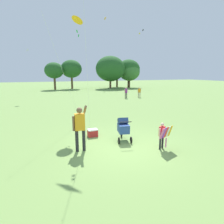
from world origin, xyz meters
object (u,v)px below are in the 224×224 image
object	(u,v)px
child_with_butterfly_kite	(163,134)
person_red_shirt	(139,91)
kite_orange_delta	(77,21)
person_couple_left	(126,92)
cooler_box	(93,133)
stroller	(123,127)
person_adult_flyer	(80,125)

from	to	relation	value
child_with_butterfly_kite	person_red_shirt	bearing A→B (deg)	63.76
person_red_shirt	kite_orange_delta	bearing A→B (deg)	-134.67
person_red_shirt	person_couple_left	bearing A→B (deg)	-176.50
person_red_shirt	cooler_box	xyz separation A→B (m)	(-9.06, -11.67, -0.55)
cooler_box	stroller	bearing A→B (deg)	-41.99
kite_orange_delta	person_red_shirt	size ratio (longest dim) A/B	4.78
person_adult_flyer	person_red_shirt	distance (m)	16.46
child_with_butterfly_kite	kite_orange_delta	xyz separation A→B (m)	(-2.14, 4.91, 4.95)
person_couple_left	cooler_box	bearing A→B (deg)	-122.09
stroller	kite_orange_delta	size ratio (longest dim) A/B	0.19
person_adult_flyer	child_with_butterfly_kite	bearing A→B (deg)	-18.42
person_couple_left	cooler_box	world-z (taller)	person_couple_left
kite_orange_delta	cooler_box	distance (m)	5.94
child_with_butterfly_kite	kite_orange_delta	size ratio (longest dim) A/B	0.18
child_with_butterfly_kite	person_red_shirt	xyz separation A→B (m)	(6.96, 14.11, 0.09)
person_adult_flyer	stroller	world-z (taller)	person_adult_flyer
child_with_butterfly_kite	person_adult_flyer	bearing A→B (deg)	161.58
person_couple_left	kite_orange_delta	bearing A→B (deg)	-128.71
person_adult_flyer	person_red_shirt	xyz separation A→B (m)	(9.94, 13.12, -0.30)
child_with_butterfly_kite	person_couple_left	distance (m)	14.91
kite_orange_delta	cooler_box	bearing A→B (deg)	-89.10
kite_orange_delta	person_couple_left	distance (m)	12.61
stroller	cooler_box	xyz separation A→B (m)	(-1.11, 1.00, -0.43)
stroller	person_red_shirt	distance (m)	14.96
stroller	child_with_butterfly_kite	bearing A→B (deg)	-55.37
person_adult_flyer	person_couple_left	size ratio (longest dim) A/B	1.37
person_couple_left	stroller	bearing A→B (deg)	-116.05
stroller	person_couple_left	distance (m)	13.98
child_with_butterfly_kite	kite_orange_delta	distance (m)	7.29
person_adult_flyer	person_red_shirt	bearing A→B (deg)	52.85
child_with_butterfly_kite	stroller	bearing A→B (deg)	124.63
person_adult_flyer	kite_orange_delta	size ratio (longest dim) A/B	0.30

